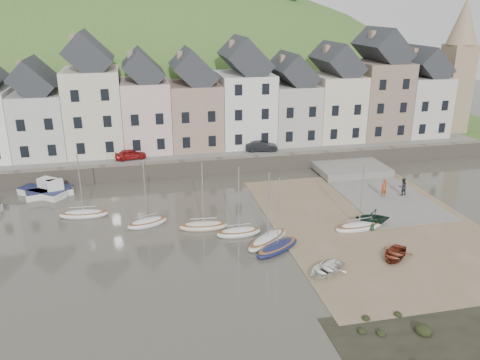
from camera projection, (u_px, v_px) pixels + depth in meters
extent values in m
plane|color=#403C32|center=(255.00, 237.00, 41.14)|extent=(160.00, 160.00, 0.00)
cube|color=#385F26|center=(201.00, 135.00, 70.30)|extent=(90.00, 30.00, 1.50)
cube|color=slate|center=(215.00, 152.00, 59.46)|extent=(70.00, 7.00, 0.10)
cube|color=slate|center=(220.00, 166.00, 56.46)|extent=(70.00, 1.20, 1.80)
cube|color=brown|center=(375.00, 225.00, 43.36)|extent=(18.00, 26.00, 0.06)
cube|color=slate|center=(374.00, 190.00, 51.51)|extent=(8.00, 18.00, 0.12)
ellipsoid|color=#385F26|center=(161.00, 191.00, 101.36)|extent=(134.40, 84.00, 84.00)
cylinder|color=#382619|center=(42.00, 9.00, 74.71)|extent=(0.50, 0.50, 3.00)
cylinder|color=#382619|center=(134.00, 8.00, 81.22)|extent=(0.50, 0.50, 3.00)
cylinder|color=#382619|center=(219.00, 8.00, 82.22)|extent=(0.50, 0.50, 3.00)
cylinder|color=#382619|center=(288.00, 8.00, 83.73)|extent=(0.50, 0.50, 3.00)
cube|color=#B9B9B4|center=(42.00, 124.00, 57.36)|extent=(5.80, 8.00, 7.50)
cube|color=gray|center=(20.00, 67.00, 54.81)|extent=(0.60, 0.90, 1.40)
cube|color=beige|center=(94.00, 111.00, 58.18)|extent=(6.40, 8.00, 10.00)
cube|color=gray|center=(72.00, 40.00, 55.08)|extent=(0.60, 0.90, 1.40)
cube|color=#C9A9A6|center=(146.00, 115.00, 59.66)|extent=(5.60, 8.00, 8.50)
cube|color=gray|center=(130.00, 56.00, 56.99)|extent=(0.60, 0.90, 1.40)
cube|color=gray|center=(194.00, 115.00, 60.95)|extent=(6.20, 8.00, 8.00)
cube|color=gray|center=(180.00, 57.00, 58.23)|extent=(0.60, 0.90, 1.40)
cube|color=silver|center=(244.00, 109.00, 62.09)|extent=(6.60, 8.00, 9.00)
cube|color=gray|center=(231.00, 46.00, 59.11)|extent=(0.60, 0.90, 1.40)
cube|color=#ACA69D|center=(291.00, 112.00, 63.61)|extent=(5.80, 8.00, 7.50)
cube|color=gray|center=(282.00, 61.00, 61.06)|extent=(0.60, 0.90, 1.40)
cube|color=beige|center=(334.00, 107.00, 64.64)|extent=(6.00, 8.00, 8.50)
cube|color=gray|center=(326.00, 51.00, 61.88)|extent=(0.60, 0.90, 1.40)
cube|color=#816D5D|center=(377.00, 99.00, 65.65)|extent=(6.40, 8.00, 10.00)
cube|color=gray|center=(372.00, 36.00, 62.55)|extent=(0.60, 0.90, 1.40)
cube|color=beige|center=(418.00, 105.00, 67.24)|extent=(5.80, 8.00, 8.00)
cube|color=gray|center=(414.00, 54.00, 64.60)|extent=(0.60, 0.90, 1.40)
cube|color=#997F60|center=(454.00, 89.00, 67.65)|extent=(3.50, 3.50, 12.00)
cone|color=#997F60|center=(464.00, 21.00, 64.61)|extent=(4.00, 4.00, 6.00)
ellipsoid|color=silver|center=(84.00, 214.00, 45.03)|extent=(4.57, 1.90, 0.84)
ellipsoid|color=brown|center=(84.00, 212.00, 44.95)|extent=(4.20, 1.73, 0.20)
cylinder|color=#B2B5B7|center=(80.00, 183.00, 43.98)|extent=(0.10, 0.10, 5.60)
cylinder|color=#B2B5B7|center=(83.00, 207.00, 44.78)|extent=(2.45, 0.30, 0.08)
ellipsoid|color=silver|center=(147.00, 223.00, 43.23)|extent=(3.98, 2.65, 0.84)
ellipsoid|color=brown|center=(147.00, 221.00, 43.16)|extent=(3.66, 2.41, 0.20)
cylinder|color=#B2B5B7|center=(145.00, 191.00, 42.18)|extent=(0.10, 0.10, 5.60)
cylinder|color=#B2B5B7|center=(147.00, 215.00, 42.98)|extent=(1.94, 0.75, 0.08)
ellipsoid|color=beige|center=(204.00, 226.00, 42.61)|extent=(4.39, 1.91, 0.84)
ellipsoid|color=brown|center=(203.00, 224.00, 42.54)|extent=(4.03, 1.74, 0.20)
cylinder|color=#B2B5B7|center=(203.00, 193.00, 41.56)|extent=(0.10, 0.10, 5.60)
cylinder|color=#B2B5B7|center=(203.00, 218.00, 42.36)|extent=(2.34, 0.31, 0.08)
ellipsoid|color=silver|center=(239.00, 233.00, 41.41)|extent=(3.91, 1.65, 0.84)
ellipsoid|color=brown|center=(239.00, 230.00, 41.34)|extent=(3.60, 1.50, 0.20)
cylinder|color=#B2B5B7|center=(239.00, 199.00, 40.36)|extent=(0.10, 0.10, 5.60)
cylinder|color=#B2B5B7|center=(239.00, 225.00, 41.16)|extent=(2.12, 0.17, 0.08)
ellipsoid|color=silver|center=(268.00, 240.00, 40.10)|extent=(4.82, 4.34, 0.84)
ellipsoid|color=brown|center=(268.00, 238.00, 40.03)|extent=(4.42, 3.98, 0.20)
cylinder|color=#B2B5B7|center=(268.00, 205.00, 39.06)|extent=(0.10, 0.10, 5.60)
cylinder|color=#B2B5B7|center=(268.00, 232.00, 39.85)|extent=(2.18, 1.81, 0.08)
ellipsoid|color=#141A3F|center=(277.00, 248.00, 38.83)|extent=(4.72, 3.80, 0.84)
ellipsoid|color=brown|center=(277.00, 245.00, 38.75)|extent=(4.33, 3.48, 0.20)
cylinder|color=#B2B5B7|center=(278.00, 212.00, 37.78)|extent=(0.10, 0.10, 5.60)
cylinder|color=#B2B5B7|center=(278.00, 239.00, 38.57)|extent=(2.19, 1.46, 0.08)
ellipsoid|color=silver|center=(359.00, 227.00, 42.51)|extent=(4.76, 2.09, 0.84)
ellipsoid|color=brown|center=(359.00, 225.00, 42.43)|extent=(4.37, 1.90, 0.20)
cylinder|color=#B2B5B7|center=(362.00, 194.00, 41.46)|extent=(0.10, 0.10, 5.60)
cylinder|color=#B2B5B7|center=(360.00, 219.00, 42.26)|extent=(2.52, 0.41, 0.08)
cube|color=silver|center=(49.00, 193.00, 49.79)|extent=(4.82, 2.78, 0.70)
cube|color=#141A3F|center=(49.00, 190.00, 49.67)|extent=(4.75, 2.81, 0.08)
cube|color=silver|center=(55.00, 185.00, 49.48)|extent=(1.84, 1.56, 1.00)
cube|color=silver|center=(42.00, 193.00, 49.82)|extent=(5.13, 4.51, 0.70)
cube|color=#141A3F|center=(41.00, 189.00, 49.69)|extent=(5.08, 4.48, 0.08)
cube|color=silver|center=(48.00, 183.00, 50.09)|extent=(2.17, 2.06, 1.00)
imported|color=white|center=(325.00, 269.00, 35.33)|extent=(3.96, 3.56, 0.67)
imported|color=black|center=(373.00, 217.00, 42.91)|extent=(3.50, 3.20, 1.57)
imported|color=maroon|center=(394.00, 254.00, 37.43)|extent=(3.88, 3.88, 0.66)
imported|color=#993F1B|center=(384.00, 188.00, 49.12)|extent=(0.76, 0.57, 1.90)
imported|color=black|center=(403.00, 187.00, 49.58)|extent=(0.97, 0.80, 1.81)
imported|color=maroon|center=(131.00, 154.00, 56.29)|extent=(3.72, 1.96, 1.21)
imported|color=black|center=(261.00, 146.00, 59.45)|extent=(4.03, 1.93, 1.28)
cube|color=black|center=(447.00, 333.00, 28.97)|extent=(14.00, 6.00, 0.05)
ellipsoid|color=black|center=(362.00, 331.00, 29.05)|extent=(0.51, 0.56, 0.33)
ellipsoid|color=black|center=(366.00, 318.00, 30.24)|extent=(0.50, 0.55, 0.33)
ellipsoid|color=black|center=(381.00, 333.00, 28.84)|extent=(0.56, 0.62, 0.37)
ellipsoid|color=black|center=(398.00, 314.00, 30.62)|extent=(0.50, 0.55, 0.33)
ellipsoid|color=black|center=(423.00, 330.00, 28.99)|extent=(1.00, 1.10, 0.65)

